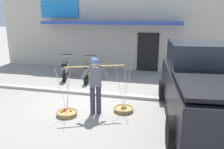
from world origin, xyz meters
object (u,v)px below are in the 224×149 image
fruit_basket_left_side (124,109)px  motorcycle_nearest_shop (66,69)px  fruit_basket_right_side (67,113)px  motorcycle_second_in_row (89,71)px  fruit_vendor (95,82)px  parked_truck (204,84)px

fruit_basket_left_side → motorcycle_nearest_shop: size_ratio=0.83×
fruit_basket_right_side → motorcycle_second_in_row: size_ratio=0.80×
fruit_vendor → motorcycle_nearest_shop: bearing=127.1°
fruit_vendor → fruit_basket_left_side: (0.78, 0.34, -0.90)m
fruit_basket_left_side → parked_truck: (2.21, -0.02, 0.96)m
fruit_basket_right_side → motorcycle_nearest_shop: bearing=115.2°
fruit_vendor → fruit_basket_left_side: fruit_vendor is taller
fruit_basket_left_side → fruit_basket_right_side: same height
fruit_basket_right_side → motorcycle_second_in_row: 3.64m
fruit_vendor → parked_truck: parked_truck is taller
motorcycle_second_in_row → fruit_basket_left_side: bearing=-53.5°
fruit_vendor → motorcycle_second_in_row: 3.55m
fruit_vendor → motorcycle_nearest_shop: (-2.50, 3.31, -0.52)m
fruit_vendor → parked_truck: bearing=6.2°
motorcycle_second_in_row → motorcycle_nearest_shop: bearing=176.8°
fruit_vendor → parked_truck: size_ratio=0.35×
fruit_basket_left_side → parked_truck: 2.41m
parked_truck → motorcycle_second_in_row: bearing=146.2°
fruit_vendor → fruit_basket_right_side: 1.24m
fruit_basket_right_side → motorcycle_nearest_shop: (-1.72, 3.64, 0.38)m
parked_truck → motorcycle_nearest_shop: bearing=151.6°
motorcycle_nearest_shop → motorcycle_second_in_row: size_ratio=0.97×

